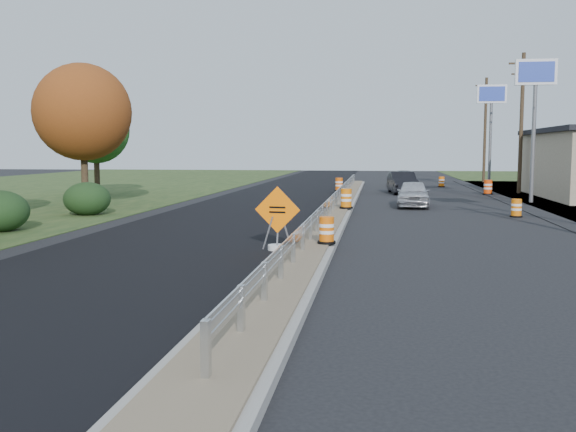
# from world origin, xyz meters

# --- Properties ---
(ground) EXTENTS (140.00, 140.00, 0.00)m
(ground) POSITION_xyz_m (0.00, 0.00, 0.00)
(ground) COLOR black
(ground) RESTS_ON ground
(milled_overlay) EXTENTS (7.20, 120.00, 0.01)m
(milled_overlay) POSITION_xyz_m (-4.40, 10.00, 0.01)
(milled_overlay) COLOR black
(milled_overlay) RESTS_ON ground
(median) EXTENTS (1.60, 55.00, 0.23)m
(median) POSITION_xyz_m (0.00, 8.00, 0.11)
(median) COLOR gray
(median) RESTS_ON ground
(guardrail) EXTENTS (0.10, 46.15, 0.72)m
(guardrail) POSITION_xyz_m (0.00, 9.00, 0.73)
(guardrail) COLOR silver
(guardrail) RESTS_ON median
(pylon_sign_mid) EXTENTS (2.20, 0.30, 7.90)m
(pylon_sign_mid) POSITION_xyz_m (10.50, 16.00, 6.48)
(pylon_sign_mid) COLOR slate
(pylon_sign_mid) RESTS_ON ground
(pylon_sign_north) EXTENTS (2.20, 0.30, 7.90)m
(pylon_sign_north) POSITION_xyz_m (10.50, 30.00, 6.48)
(pylon_sign_north) COLOR slate
(pylon_sign_north) RESTS_ON ground
(utility_pole_nmid) EXTENTS (1.90, 0.26, 9.40)m
(utility_pole_nmid) POSITION_xyz_m (11.50, 24.00, 4.93)
(utility_pole_nmid) COLOR #473523
(utility_pole_nmid) RESTS_ON ground
(utility_pole_north) EXTENTS (1.90, 0.26, 9.40)m
(utility_pole_north) POSITION_xyz_m (11.50, 39.00, 4.93)
(utility_pole_north) COLOR #473523
(utility_pole_north) RESTS_ON ground
(hedge_north) EXTENTS (2.09, 2.09, 1.52)m
(hedge_north) POSITION_xyz_m (-11.00, 6.00, 0.76)
(hedge_north) COLOR black
(hedge_north) RESTS_ON ground
(tree_near_red) EXTENTS (4.95, 4.95, 7.35)m
(tree_near_red) POSITION_xyz_m (-13.00, 10.00, 4.86)
(tree_near_red) COLOR #473523
(tree_near_red) RESTS_ON ground
(tree_near_back) EXTENTS (4.29, 4.29, 6.37)m
(tree_near_back) POSITION_xyz_m (-16.00, 18.00, 4.21)
(tree_near_back) COLOR #473523
(tree_near_back) RESTS_ON ground
(caution_sign) EXTENTS (1.37, 0.57, 1.89)m
(caution_sign) POSITION_xyz_m (-0.90, -2.79, 0.48)
(caution_sign) COLOR white
(caution_sign) RESTS_ON ground
(barrel_median_near) EXTENTS (0.54, 0.54, 0.79)m
(barrel_median_near) POSITION_xyz_m (0.55, -2.75, 0.61)
(barrel_median_near) COLOR black
(barrel_median_near) RESTS_ON median
(barrel_median_mid) EXTENTS (0.63, 0.63, 0.92)m
(barrel_median_mid) POSITION_xyz_m (0.55, 8.55, 0.67)
(barrel_median_mid) COLOR black
(barrel_median_mid) RESTS_ON median
(barrel_median_far) EXTENTS (0.60, 0.60, 0.89)m
(barrel_median_far) POSITION_xyz_m (-0.55, 21.06, 0.65)
(barrel_median_far) COLOR black
(barrel_median_far) RESTS_ON median
(barrel_shoulder_near) EXTENTS (0.55, 0.55, 0.80)m
(barrel_shoulder_near) POSITION_xyz_m (8.07, 7.94, 0.39)
(barrel_shoulder_near) COLOR black
(barrel_shoulder_near) RESTS_ON ground
(barrel_shoulder_mid) EXTENTS (0.67, 0.67, 0.98)m
(barrel_shoulder_mid) POSITION_xyz_m (9.20, 22.44, 0.47)
(barrel_shoulder_mid) COLOR black
(barrel_shoulder_mid) RESTS_ON ground
(barrel_shoulder_far) EXTENTS (0.56, 0.56, 0.82)m
(barrel_shoulder_far) POSITION_xyz_m (7.00, 30.98, 0.39)
(barrel_shoulder_far) COLOR black
(barrel_shoulder_far) RESTS_ON ground
(car_silver) EXTENTS (1.80, 4.11, 1.38)m
(car_silver) POSITION_xyz_m (3.82, 12.47, 0.69)
(car_silver) COLOR silver
(car_silver) RESTS_ON ground
(car_dark_mid) EXTENTS (2.09, 4.63, 1.48)m
(car_dark_mid) POSITION_xyz_m (3.63, 22.64, 0.74)
(car_dark_mid) COLOR black
(car_dark_mid) RESTS_ON ground
(car_dark_far) EXTENTS (1.98, 4.41, 1.25)m
(car_dark_far) POSITION_xyz_m (4.11, 32.82, 0.63)
(car_dark_far) COLOR black
(car_dark_far) RESTS_ON ground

